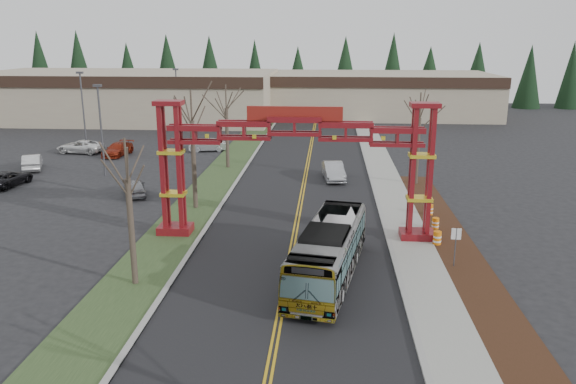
# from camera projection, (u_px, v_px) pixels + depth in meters

# --- Properties ---
(road) EXTENTS (12.00, 110.00, 0.02)m
(road) POSITION_uv_depth(u_px,v_px,m) (300.00, 206.00, 43.89)
(road) COLOR black
(road) RESTS_ON ground
(lane_line_left) EXTENTS (0.12, 100.00, 0.01)m
(lane_line_left) POSITION_uv_depth(u_px,v_px,m) (298.00, 206.00, 43.89)
(lane_line_left) COLOR gold
(lane_line_left) RESTS_ON road
(lane_line_right) EXTENTS (0.12, 100.00, 0.01)m
(lane_line_right) POSITION_uv_depth(u_px,v_px,m) (301.00, 206.00, 43.88)
(lane_line_right) COLOR gold
(lane_line_right) RESTS_ON road
(curb_right) EXTENTS (0.30, 110.00, 0.15)m
(curb_right) POSITION_uv_depth(u_px,v_px,m) (379.00, 207.00, 43.44)
(curb_right) COLOR #979793
(curb_right) RESTS_ON ground
(sidewalk_right) EXTENTS (2.60, 110.00, 0.14)m
(sidewalk_right) POSITION_uv_depth(u_px,v_px,m) (398.00, 207.00, 43.33)
(sidewalk_right) COLOR gray
(sidewalk_right) RESTS_ON ground
(landscape_strip) EXTENTS (2.60, 50.00, 0.12)m
(landscape_strip) POSITION_uv_depth(u_px,v_px,m) (483.00, 294.00, 28.73)
(landscape_strip) COLOR #301E10
(landscape_strip) RESTS_ON ground
(grass_median) EXTENTS (4.00, 110.00, 0.08)m
(grass_median) POSITION_uv_depth(u_px,v_px,m) (199.00, 203.00, 44.45)
(grass_median) COLOR #2C4020
(grass_median) RESTS_ON ground
(curb_left) EXTENTS (0.30, 110.00, 0.15)m
(curb_left) POSITION_uv_depth(u_px,v_px,m) (222.00, 204.00, 44.31)
(curb_left) COLOR #979793
(curb_left) RESTS_ON ground
(gateway_arch) EXTENTS (18.20, 1.60, 8.90)m
(gateway_arch) POSITION_uv_depth(u_px,v_px,m) (295.00, 148.00, 35.58)
(gateway_arch) COLOR #5C0C16
(gateway_arch) RESTS_ON ground
(retail_building_west) EXTENTS (46.00, 22.30, 7.50)m
(retail_building_west) POSITION_uv_depth(u_px,v_px,m) (129.00, 96.00, 90.18)
(retail_building_west) COLOR tan
(retail_building_west) RESTS_ON ground
(retail_building_east) EXTENTS (38.00, 20.30, 7.00)m
(retail_building_east) POSITION_uv_depth(u_px,v_px,m) (376.00, 94.00, 95.09)
(retail_building_east) COLOR tan
(retail_building_east) RESTS_ON ground
(conifer_treeline) EXTENTS (116.10, 5.60, 13.00)m
(conifer_treeline) POSITION_uv_depth(u_px,v_px,m) (320.00, 72.00, 106.58)
(conifer_treeline) COLOR black
(conifer_treeline) RESTS_ON ground
(transit_bus) EXTENTS (4.58, 11.47, 3.12)m
(transit_bus) POSITION_uv_depth(u_px,v_px,m) (329.00, 251.00, 30.33)
(transit_bus) COLOR #929598
(transit_bus) RESTS_ON ground
(silver_sedan) EXTENTS (2.34, 5.12, 1.63)m
(silver_sedan) POSITION_uv_depth(u_px,v_px,m) (333.00, 171.00, 51.90)
(silver_sedan) COLOR #A5A8AD
(silver_sedan) RESTS_ON ground
(parked_car_near_a) EXTENTS (3.03, 4.42, 1.40)m
(parked_car_near_a) POSITION_uv_depth(u_px,v_px,m) (135.00, 187.00, 46.66)
(parked_car_near_a) COLOR #929499
(parked_car_near_a) RESTS_ON ground
(parked_car_near_b) EXTENTS (3.44, 4.93, 1.54)m
(parked_car_near_b) POSITION_uv_depth(u_px,v_px,m) (32.00, 162.00, 55.90)
(parked_car_near_b) COLOR silver
(parked_car_near_b) RESTS_ON ground
(parked_car_near_c) EXTENTS (2.93, 5.08, 1.33)m
(parked_car_near_c) POSITION_uv_depth(u_px,v_px,m) (8.00, 179.00, 49.72)
(parked_car_near_c) COLOR black
(parked_car_near_c) RESTS_ON ground
(parked_car_mid_a) EXTENTS (2.56, 5.10, 1.42)m
(parked_car_mid_a) POSITION_uv_depth(u_px,v_px,m) (118.00, 149.00, 62.52)
(parked_car_mid_a) COLOR maroon
(parked_car_mid_a) RESTS_ON ground
(parked_car_far_a) EXTENTS (4.52, 2.51, 1.41)m
(parked_car_far_a) POSITION_uv_depth(u_px,v_px,m) (207.00, 145.00, 64.95)
(parked_car_far_a) COLOR #B7BAC0
(parked_car_far_a) RESTS_ON ground
(parked_car_far_b) EXTENTS (5.53, 2.99, 1.47)m
(parked_car_far_b) POSITION_uv_depth(u_px,v_px,m) (80.00, 147.00, 63.97)
(parked_car_far_b) COLOR white
(parked_car_far_b) RESTS_ON ground
(bare_tree_median_near) EXTENTS (3.19, 3.19, 7.90)m
(bare_tree_median_near) POSITION_uv_depth(u_px,v_px,m) (127.00, 180.00, 28.45)
(bare_tree_median_near) COLOR #382D26
(bare_tree_median_near) RESTS_ON ground
(bare_tree_median_mid) EXTENTS (3.48, 3.48, 9.07)m
(bare_tree_median_mid) POSITION_uv_depth(u_px,v_px,m) (192.00, 122.00, 41.55)
(bare_tree_median_mid) COLOR #382D26
(bare_tree_median_mid) RESTS_ON ground
(bare_tree_median_far) EXTENTS (3.49, 3.49, 8.32)m
(bare_tree_median_far) POSITION_uv_depth(u_px,v_px,m) (226.00, 109.00, 55.28)
(bare_tree_median_far) COLOR #382D26
(bare_tree_median_far) RESTS_ON ground
(bare_tree_right_far) EXTENTS (3.37, 3.37, 8.20)m
(bare_tree_right_far) POSITION_uv_depth(u_px,v_px,m) (419.00, 119.00, 48.79)
(bare_tree_right_far) COLOR #382D26
(bare_tree_right_far) RESTS_ON ground
(light_pole_near) EXTENTS (0.75, 0.37, 8.61)m
(light_pole_near) POSITION_uv_depth(u_px,v_px,m) (101.00, 124.00, 52.25)
(light_pole_near) COLOR #3F3F44
(light_pole_near) RESTS_ON ground
(light_pole_mid) EXTENTS (0.77, 0.39, 8.89)m
(light_pole_mid) POSITION_uv_depth(u_px,v_px,m) (83.00, 104.00, 66.89)
(light_pole_mid) COLOR #3F3F44
(light_pole_mid) RESTS_ON ground
(light_pole_far) EXTENTS (0.75, 0.37, 8.62)m
(light_pole_far) POSITION_uv_depth(u_px,v_px,m) (177.00, 95.00, 78.81)
(light_pole_far) COLOR #3F3F44
(light_pole_far) RESTS_ON ground
(street_sign) EXTENTS (0.54, 0.08, 2.39)m
(street_sign) POSITION_uv_depth(u_px,v_px,m) (456.00, 240.00, 31.63)
(street_sign) COLOR #3F3F44
(street_sign) RESTS_ON ground
(barrel_south) EXTENTS (0.52, 0.52, 0.97)m
(barrel_south) POSITION_uv_depth(u_px,v_px,m) (437.00, 239.00, 35.37)
(barrel_south) COLOR orange
(barrel_south) RESTS_ON ground
(barrel_mid) EXTENTS (0.48, 0.48, 0.89)m
(barrel_mid) POSITION_uv_depth(u_px,v_px,m) (435.00, 224.00, 38.26)
(barrel_mid) COLOR orange
(barrel_mid) RESTS_ON ground
(barrel_north) EXTENTS (0.48, 0.48, 0.88)m
(barrel_north) POSITION_uv_depth(u_px,v_px,m) (430.00, 210.00, 41.35)
(barrel_north) COLOR orange
(barrel_north) RESTS_ON ground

